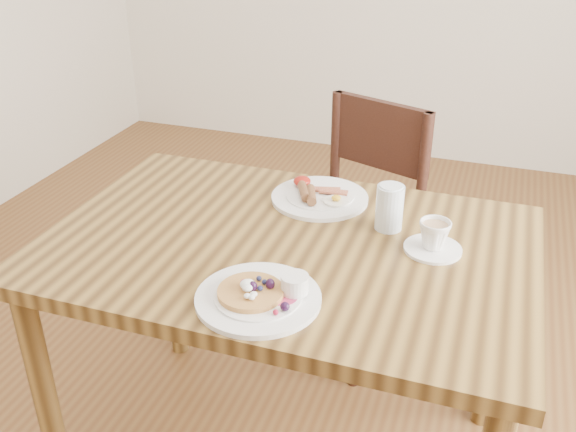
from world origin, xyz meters
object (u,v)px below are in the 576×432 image
object	(u,v)px
pancake_plate	(261,295)
teacup_saucer	(434,238)
chair_far	(355,217)
breakfast_plate	(318,196)
dining_table	(288,274)
water_glass	(389,208)

from	to	relation	value
pancake_plate	teacup_saucer	size ratio (longest dim) A/B	1.93
chair_far	breakfast_plate	distance (m)	0.49
dining_table	chair_far	world-z (taller)	chair_far
water_glass	teacup_saucer	bearing A→B (deg)	-31.01
chair_far	teacup_saucer	world-z (taller)	chair_far
chair_far	water_glass	bearing A→B (deg)	131.57
water_glass	dining_table	bearing A→B (deg)	-146.47
dining_table	breakfast_plate	bearing A→B (deg)	88.94
pancake_plate	teacup_saucer	world-z (taller)	teacup_saucer
dining_table	pancake_plate	distance (m)	0.28
chair_far	breakfast_plate	xyz separation A→B (m)	(-0.02, -0.41, 0.27)
dining_table	water_glass	distance (m)	0.31
dining_table	teacup_saucer	distance (m)	0.38
chair_far	teacup_saucer	distance (m)	0.72
pancake_plate	dining_table	bearing A→B (deg)	96.17
pancake_plate	teacup_saucer	bearing A→B (deg)	46.08
dining_table	teacup_saucer	xyz separation A→B (m)	(0.35, 0.07, 0.13)
chair_far	pancake_plate	xyz separation A→B (m)	(0.00, -0.91, 0.27)
pancake_plate	water_glass	distance (m)	0.45
teacup_saucer	dining_table	bearing A→B (deg)	-168.21
dining_table	water_glass	xyz separation A→B (m)	(0.22, 0.15, 0.16)
dining_table	chair_far	bearing A→B (deg)	87.99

